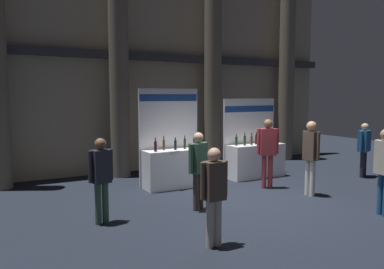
{
  "coord_description": "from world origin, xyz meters",
  "views": [
    {
      "loc": [
        -5.15,
        -7.05,
        2.41
      ],
      "look_at": [
        -0.65,
        1.19,
        1.45
      ],
      "focal_mm": 35.95,
      "sensor_mm": 36.0,
      "label": 1
    }
  ],
  "objects_px": {
    "exhibitor_booth_0": "(174,163)",
    "visitor_0": "(101,174)",
    "exhibitor_booth_1": "(255,157)",
    "visitor_2": "(268,147)",
    "visitor_4": "(214,189)",
    "visitor_7": "(198,164)",
    "visitor_1": "(311,152)",
    "visitor_6": "(364,145)"
  },
  "relations": [
    {
      "from": "exhibitor_booth_0",
      "to": "visitor_6",
      "type": "height_order",
      "value": "exhibitor_booth_0"
    },
    {
      "from": "exhibitor_booth_0",
      "to": "visitor_7",
      "type": "relative_size",
      "value": 1.57
    },
    {
      "from": "visitor_6",
      "to": "visitor_4",
      "type": "bearing_deg",
      "value": -0.15
    },
    {
      "from": "exhibitor_booth_0",
      "to": "visitor_6",
      "type": "bearing_deg",
      "value": -16.24
    },
    {
      "from": "visitor_2",
      "to": "visitor_6",
      "type": "distance_m",
      "value": 3.39
    },
    {
      "from": "exhibitor_booth_1",
      "to": "visitor_1",
      "type": "relative_size",
      "value": 1.28
    },
    {
      "from": "exhibitor_booth_1",
      "to": "visitor_0",
      "type": "xyz_separation_m",
      "value": [
        -5.1,
        -1.94,
        0.36
      ]
    },
    {
      "from": "exhibitor_booth_0",
      "to": "visitor_6",
      "type": "distance_m",
      "value": 5.67
    },
    {
      "from": "visitor_1",
      "to": "visitor_0",
      "type": "bearing_deg",
      "value": 80.68
    },
    {
      "from": "visitor_0",
      "to": "visitor_2",
      "type": "xyz_separation_m",
      "value": [
        4.53,
        0.68,
        0.14
      ]
    },
    {
      "from": "visitor_2",
      "to": "visitor_7",
      "type": "relative_size",
      "value": 1.1
    },
    {
      "from": "visitor_4",
      "to": "visitor_6",
      "type": "xyz_separation_m",
      "value": [
        6.65,
        2.35,
        0.02
      ]
    },
    {
      "from": "visitor_1",
      "to": "visitor_7",
      "type": "distance_m",
      "value": 2.94
    },
    {
      "from": "exhibitor_booth_0",
      "to": "visitor_0",
      "type": "bearing_deg",
      "value": -141.31
    },
    {
      "from": "exhibitor_booth_1",
      "to": "visitor_7",
      "type": "bearing_deg",
      "value": -146.47
    },
    {
      "from": "exhibitor_booth_1",
      "to": "visitor_2",
      "type": "height_order",
      "value": "exhibitor_booth_1"
    },
    {
      "from": "visitor_0",
      "to": "visitor_4",
      "type": "bearing_deg",
      "value": -68.99
    },
    {
      "from": "visitor_1",
      "to": "visitor_6",
      "type": "distance_m",
      "value": 3.06
    },
    {
      "from": "visitor_7",
      "to": "exhibitor_booth_0",
      "type": "bearing_deg",
      "value": -127.85
    },
    {
      "from": "exhibitor_booth_1",
      "to": "visitor_0",
      "type": "relative_size",
      "value": 1.42
    },
    {
      "from": "visitor_6",
      "to": "visitor_7",
      "type": "distance_m",
      "value": 5.89
    },
    {
      "from": "visitor_0",
      "to": "visitor_7",
      "type": "xyz_separation_m",
      "value": [
        2.03,
        -0.1,
        0.02
      ]
    },
    {
      "from": "visitor_1",
      "to": "visitor_7",
      "type": "xyz_separation_m",
      "value": [
        -2.92,
        0.3,
        -0.09
      ]
    },
    {
      "from": "exhibitor_booth_0",
      "to": "visitor_6",
      "type": "xyz_separation_m",
      "value": [
        5.43,
        -1.58,
        0.33
      ]
    },
    {
      "from": "exhibitor_booth_1",
      "to": "visitor_4",
      "type": "bearing_deg",
      "value": -134.59
    },
    {
      "from": "visitor_0",
      "to": "visitor_1",
      "type": "distance_m",
      "value": 4.96
    },
    {
      "from": "exhibitor_booth_0",
      "to": "visitor_4",
      "type": "xyz_separation_m",
      "value": [
        -1.21,
        -3.94,
        0.31
      ]
    },
    {
      "from": "visitor_7",
      "to": "visitor_1",
      "type": "bearing_deg",
      "value": 148.32
    },
    {
      "from": "exhibitor_booth_0",
      "to": "visitor_0",
      "type": "relative_size",
      "value": 1.59
    },
    {
      "from": "exhibitor_booth_1",
      "to": "visitor_1",
      "type": "distance_m",
      "value": 2.39
    },
    {
      "from": "visitor_0",
      "to": "visitor_4",
      "type": "distance_m",
      "value": 2.33
    },
    {
      "from": "visitor_1",
      "to": "visitor_6",
      "type": "relative_size",
      "value": 1.13
    },
    {
      "from": "exhibitor_booth_1",
      "to": "visitor_4",
      "type": "height_order",
      "value": "exhibitor_booth_1"
    },
    {
      "from": "exhibitor_booth_0",
      "to": "visitor_7",
      "type": "distance_m",
      "value": 2.14
    },
    {
      "from": "visitor_6",
      "to": "visitor_7",
      "type": "height_order",
      "value": "visitor_7"
    },
    {
      "from": "exhibitor_booth_1",
      "to": "visitor_6",
      "type": "height_order",
      "value": "exhibitor_booth_1"
    },
    {
      "from": "exhibitor_booth_0",
      "to": "exhibitor_booth_1",
      "type": "relative_size",
      "value": 1.12
    },
    {
      "from": "exhibitor_booth_0",
      "to": "visitor_7",
      "type": "xyz_separation_m",
      "value": [
        -0.44,
        -2.07,
        0.34
      ]
    },
    {
      "from": "visitor_1",
      "to": "visitor_2",
      "type": "bearing_deg",
      "value": 16.5
    },
    {
      "from": "exhibitor_booth_0",
      "to": "visitor_4",
      "type": "distance_m",
      "value": 4.13
    },
    {
      "from": "visitor_2",
      "to": "visitor_7",
      "type": "distance_m",
      "value": 2.62
    },
    {
      "from": "exhibitor_booth_0",
      "to": "exhibitor_booth_1",
      "type": "xyz_separation_m",
      "value": [
        2.63,
        -0.03,
        -0.04
      ]
    }
  ]
}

